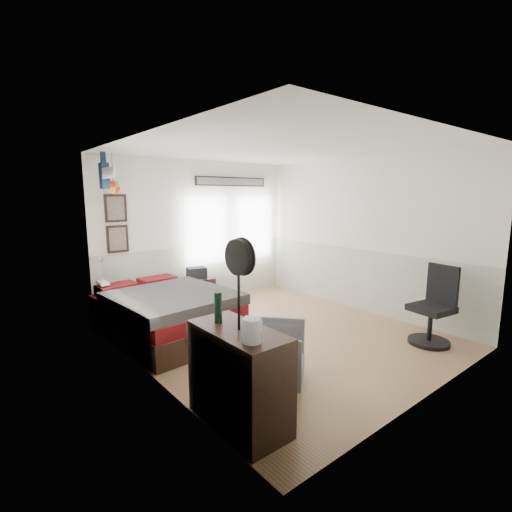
# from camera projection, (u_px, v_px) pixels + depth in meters

# --- Properties ---
(ground_plane) EXTENTS (4.00, 4.50, 0.01)m
(ground_plane) POSITION_uv_depth(u_px,v_px,m) (278.00, 335.00, 5.55)
(ground_plane) COLOR #956B49
(room_shell) EXTENTS (4.02, 4.52, 2.71)m
(room_shell) POSITION_uv_depth(u_px,v_px,m) (266.00, 226.00, 5.38)
(room_shell) COLOR white
(room_shell) RESTS_ON ground_plane
(wall_decor) EXTENTS (3.55, 1.32, 1.44)m
(wall_decor) POSITION_uv_depth(u_px,v_px,m) (148.00, 193.00, 6.02)
(wall_decor) COLOR #36241A
(wall_decor) RESTS_ON room_shell
(bed) EXTENTS (1.67, 2.24, 0.68)m
(bed) POSITION_uv_depth(u_px,v_px,m) (166.00, 313.00, 5.48)
(bed) COLOR black
(bed) RESTS_ON ground_plane
(dresser) EXTENTS (0.48, 1.00, 0.90)m
(dresser) POSITION_uv_depth(u_px,v_px,m) (239.00, 377.00, 3.33)
(dresser) COLOR black
(dresser) RESTS_ON ground_plane
(armchair) EXTENTS (1.02, 1.02, 0.67)m
(armchair) POSITION_uv_depth(u_px,v_px,m) (271.00, 354.00, 4.10)
(armchair) COLOR gray
(armchair) RESTS_ON ground_plane
(nightstand) EXTENTS (0.55, 0.45, 0.55)m
(nightstand) POSITION_uv_depth(u_px,v_px,m) (197.00, 293.00, 6.84)
(nightstand) COLOR black
(nightstand) RESTS_ON ground_plane
(task_chair) EXTENTS (0.56, 0.56, 1.11)m
(task_chair) POSITION_uv_depth(u_px,v_px,m) (434.00, 312.00, 5.16)
(task_chair) COLOR black
(task_chair) RESTS_ON ground_plane
(kettle) EXTENTS (0.18, 0.15, 0.20)m
(kettle) POSITION_uv_depth(u_px,v_px,m) (252.00, 330.00, 2.95)
(kettle) COLOR silver
(kettle) RESTS_ON dresser
(bottle) EXTENTS (0.07, 0.07, 0.29)m
(bottle) POSITION_uv_depth(u_px,v_px,m) (218.00, 308.00, 3.40)
(bottle) COLOR black
(bottle) RESTS_ON dresser
(stand_fan) EXTENTS (0.10, 0.33, 0.81)m
(stand_fan) POSITION_uv_depth(u_px,v_px,m) (240.00, 259.00, 3.15)
(stand_fan) COLOR black
(stand_fan) RESTS_ON dresser
(black_bag) EXTENTS (0.38, 0.29, 0.20)m
(black_bag) POSITION_uv_depth(u_px,v_px,m) (197.00, 273.00, 6.78)
(black_bag) COLOR black
(black_bag) RESTS_ON nightstand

